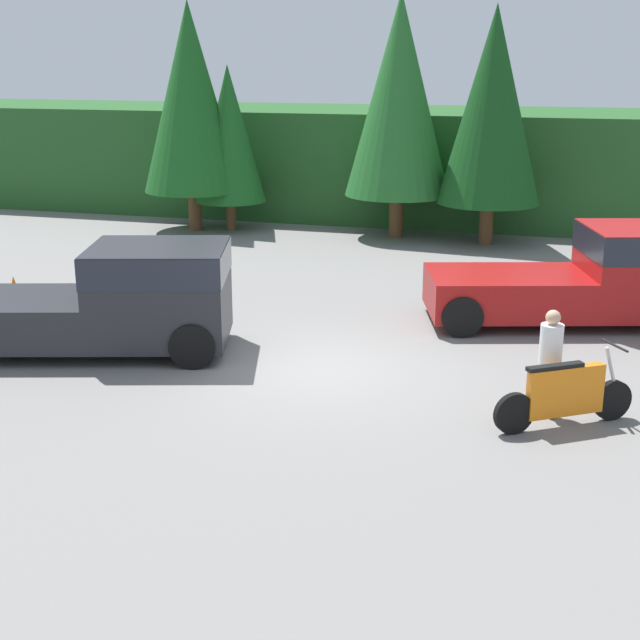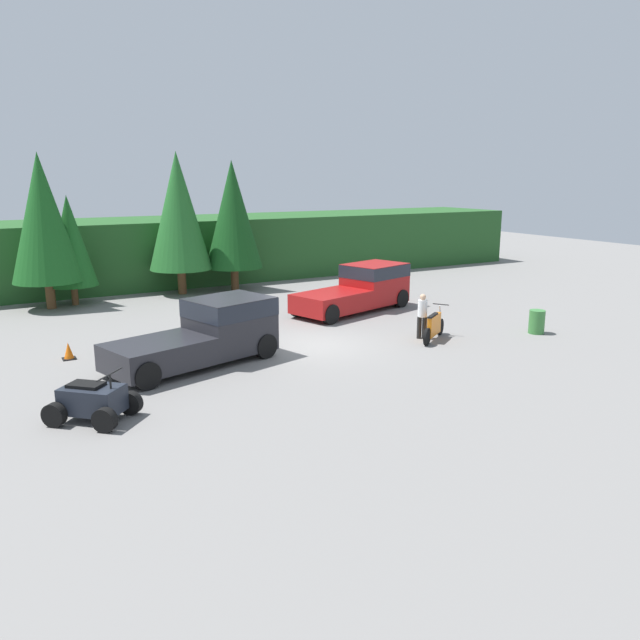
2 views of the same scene
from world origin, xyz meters
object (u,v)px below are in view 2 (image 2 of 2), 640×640
at_px(pickup_truck_second, 209,331).
at_px(rider_person, 422,314).
at_px(traffic_cone, 69,351).
at_px(dirt_bike, 434,327).
at_px(steel_barrel, 537,322).
at_px(pickup_truck_red, 362,287).
at_px(quad_atv, 93,401).

distance_m(pickup_truck_second, rider_person, 7.73).
relative_size(rider_person, traffic_cone, 2.99).
xyz_separation_m(dirt_bike, steel_barrel, (3.98, -1.13, -0.05)).
xyz_separation_m(pickup_truck_red, pickup_truck_second, (-8.56, -4.31, -0.00)).
height_order(pickup_truck_red, rider_person, pickup_truck_red).
height_order(quad_atv, traffic_cone, quad_atv).
bearing_deg(traffic_cone, rider_person, -17.10).
relative_size(pickup_truck_red, quad_atv, 2.60).
xyz_separation_m(dirt_bike, quad_atv, (-12.04, -1.88, -0.01)).
xyz_separation_m(traffic_cone, steel_barrel, (15.75, -5.05, 0.19)).
bearing_deg(rider_person, pickup_truck_red, 35.88).
distance_m(dirt_bike, steel_barrel, 4.13).
bearing_deg(dirt_bike, pickup_truck_second, 136.24).
relative_size(pickup_truck_second, traffic_cone, 10.37).
distance_m(dirt_bike, quad_atv, 12.18).
xyz_separation_m(rider_person, traffic_cone, (-11.52, 3.54, -0.64)).
bearing_deg(steel_barrel, quad_atv, -177.33).
bearing_deg(pickup_truck_second, quad_atv, -157.66).
bearing_deg(rider_person, dirt_bike, -100.27).
xyz_separation_m(pickup_truck_red, rider_person, (-0.90, -5.32, -0.12)).
xyz_separation_m(pickup_truck_second, rider_person, (7.67, -1.01, -0.12)).
xyz_separation_m(dirt_bike, traffic_cone, (-11.77, 3.92, -0.23)).
xyz_separation_m(pickup_truck_red, traffic_cone, (-12.42, -1.77, -0.76)).
relative_size(traffic_cone, steel_barrel, 0.62).
relative_size(pickup_truck_red, rider_person, 3.66).
height_order(pickup_truck_red, traffic_cone, pickup_truck_red).
xyz_separation_m(dirt_bike, rider_person, (-0.25, 0.37, 0.41)).
bearing_deg(dirt_bike, quad_atv, 155.03).
height_order(pickup_truck_second, steel_barrel, pickup_truck_second).
height_order(rider_person, steel_barrel, rider_person).
height_order(pickup_truck_red, quad_atv, pickup_truck_red).
relative_size(quad_atv, rider_person, 1.41).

